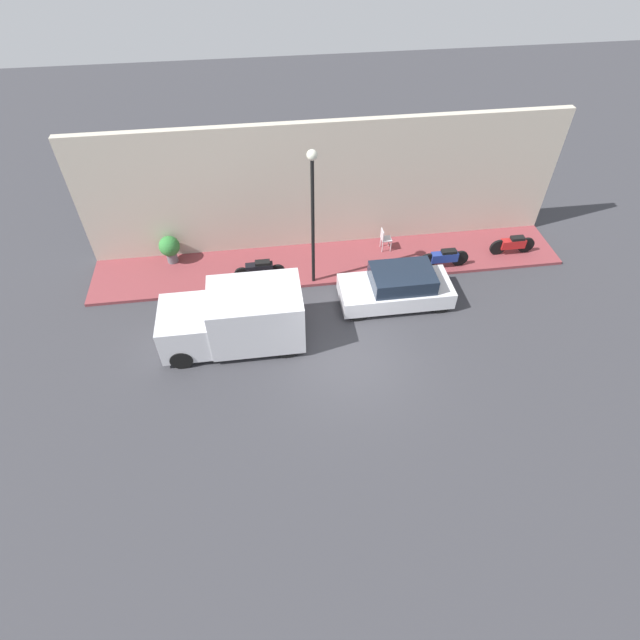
# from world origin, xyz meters

# --- Properties ---
(ground_plane) EXTENTS (60.00, 60.00, 0.00)m
(ground_plane) POSITION_xyz_m (0.00, 0.00, 0.00)
(ground_plane) COLOR #38383D
(sidewalk) EXTENTS (2.54, 18.14, 0.12)m
(sidewalk) POSITION_xyz_m (4.95, 0.00, 0.06)
(sidewalk) COLOR brown
(sidewalk) RESTS_ON ground_plane
(building_facade) EXTENTS (0.30, 18.14, 5.11)m
(building_facade) POSITION_xyz_m (6.37, 0.00, 2.56)
(building_facade) COLOR beige
(building_facade) RESTS_ON ground_plane
(parked_car) EXTENTS (1.73, 3.95, 1.37)m
(parked_car) POSITION_xyz_m (2.48, -2.06, 0.66)
(parked_car) COLOR silver
(parked_car) RESTS_ON ground_plane
(delivery_van) EXTENTS (2.06, 4.55, 2.07)m
(delivery_van) POSITION_xyz_m (1.29, 3.64, 1.05)
(delivery_van) COLOR silver
(delivery_van) RESTS_ON ground_plane
(motorcycle_blue) EXTENTS (0.30, 1.93, 0.76)m
(motorcycle_blue) POSITION_xyz_m (4.06, -4.32, 0.55)
(motorcycle_blue) COLOR navy
(motorcycle_blue) RESTS_ON sidewalk
(motorcycle_black) EXTENTS (0.30, 1.89, 0.79)m
(motorcycle_black) POSITION_xyz_m (4.29, 2.73, 0.55)
(motorcycle_black) COLOR black
(motorcycle_black) RESTS_ON sidewalk
(motorcycle_red) EXTENTS (0.30, 1.82, 0.76)m
(motorcycle_red) POSITION_xyz_m (4.52, -7.27, 0.55)
(motorcycle_red) COLOR #B21E1E
(motorcycle_red) RESTS_ON sidewalk
(streetlamp) EXTENTS (0.35, 0.35, 5.19)m
(streetlamp) POSITION_xyz_m (3.90, 0.76, 3.53)
(streetlamp) COLOR black
(streetlamp) RESTS_ON sidewalk
(potted_plant) EXTENTS (0.79, 0.79, 1.13)m
(potted_plant) POSITION_xyz_m (5.79, 6.09, 0.79)
(potted_plant) COLOR slate
(potted_plant) RESTS_ON sidewalk
(cafe_chair) EXTENTS (0.40, 0.40, 0.91)m
(cafe_chair) POSITION_xyz_m (5.46, -2.29, 0.66)
(cafe_chair) COLOR silver
(cafe_chair) RESTS_ON sidewalk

